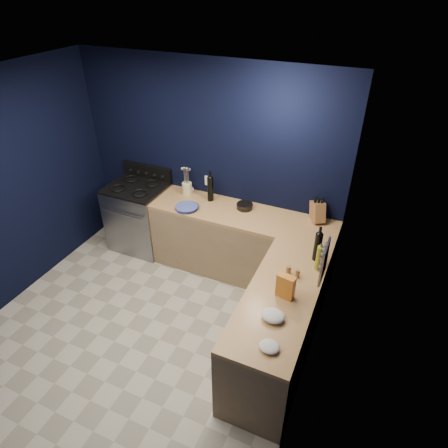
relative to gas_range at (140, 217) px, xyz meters
The scene contains 27 objects.
floor 1.76m from the gas_range, 56.78° to the right, with size 3.50×3.50×0.02m, color #B9B2A2.
ceiling 2.74m from the gas_range, 56.78° to the right, with size 3.50×3.50×0.02m, color silver.
wall_back 1.30m from the gas_range, 20.08° to the left, with size 3.50×0.02×2.60m, color black.
wall_right 3.16m from the gas_range, 27.83° to the right, with size 0.02×3.50×2.60m, color black.
cab_back 1.53m from the gas_range, ahead, with size 2.30×0.63×0.86m, color #977A57.
top_back 1.59m from the gas_range, ahead, with size 2.30×0.63×0.04m, color olive.
cab_right 2.62m from the gas_range, 25.64° to the right, with size 0.63×1.67×0.86m, color #977A57.
top_right 2.66m from the gas_range, 25.64° to the right, with size 0.63×1.67×0.04m, color olive.
gas_range is the anchor object (origin of this frame).
oven_door 0.32m from the gas_range, 90.00° to the right, with size 0.59×0.02×0.42m, color black.
cooktop 0.48m from the gas_range, ahead, with size 0.76×0.66×0.03m, color black.
backguard 0.65m from the gas_range, 90.00° to the left, with size 0.76×0.06×0.20m, color black.
spice_panel 2.89m from the gas_range, 18.08° to the right, with size 0.02×0.28×0.38m, color gray.
wall_outlet 1.16m from the gas_range, 18.88° to the left, with size 0.09×0.02×0.13m, color white.
plate_stack 0.98m from the gas_range, 10.00° to the right, with size 0.28×0.28×0.04m, color #4A57AE.
ramekin 0.86m from the gas_range, 21.65° to the left, with size 0.10×0.10×0.04m, color white.
utensil_crock 0.88m from the gas_range, 15.36° to the left, with size 0.13×0.13×0.16m, color #F2F3BC.
wine_bottle_back 1.21m from the gas_range, ahead, with size 0.08×0.08×0.32m, color black.
lemon_basket 1.59m from the gas_range, ahead, with size 0.19×0.19×0.07m, color black.
knife_block 2.46m from the gas_range, ahead, with size 0.13×0.21×0.23m, color brown.
wine_bottle_right 2.66m from the gas_range, 11.11° to the right, with size 0.08×0.08×0.31m, color black.
oil_bottle 2.73m from the gas_range, 13.97° to the right, with size 0.06×0.06×0.27m, color olive.
spice_jar_near 2.63m from the gas_range, 19.18° to the right, with size 0.04×0.04×0.09m, color olive.
spice_jar_far 2.54m from the gas_range, 19.59° to the right, with size 0.05×0.05×0.09m, color olive.
crouton_bag 2.72m from the gas_range, 25.53° to the right, with size 0.16×0.08×0.24m, color #B7280E.
towel_front 2.83m from the gas_range, 31.27° to the right, with size 0.21×0.17×0.07m, color white.
towel_end 3.05m from the gas_range, 35.60° to the right, with size 0.17×0.15×0.05m, color white.
Camera 1 is at (1.99, -2.28, 3.38)m, focal length 30.89 mm.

